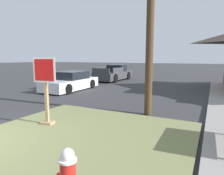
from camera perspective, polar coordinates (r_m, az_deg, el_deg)
The scene contains 5 objects.
grass_corner_patch at distance 5.44m, azimuth -9.73°, elevation -14.46°, with size 5.65×5.56×0.08m, color olive.
stop_sign at distance 6.46m, azimuth -18.43°, elevation -1.22°, with size 0.75×0.34×2.09m.
manhole_cover at distance 7.47m, azimuth -13.84°, elevation -8.43°, with size 0.70×0.70×0.02m, color black.
parked_sedan_white at distance 13.72m, azimuth -11.62°, elevation 1.58°, with size 1.94×4.44×1.25m.
pickup_truck_charcoal at distance 19.27m, azimuth 0.58°, elevation 3.92°, with size 2.03×5.03×1.48m.
Camera 1 is at (5.27, -2.36, 2.15)m, focal length 31.86 mm.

